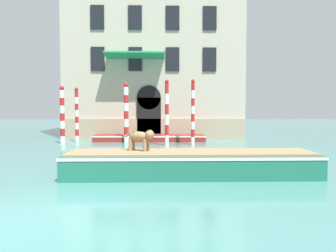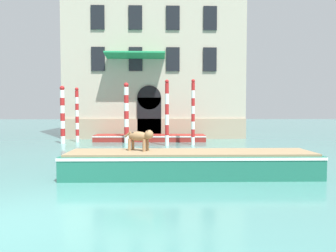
{
  "view_description": "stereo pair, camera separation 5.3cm",
  "coord_description": "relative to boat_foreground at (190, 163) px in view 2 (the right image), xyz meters",
  "views": [
    {
      "loc": [
        2.65,
        -5.9,
        2.03
      ],
      "look_at": [
        3.15,
        10.1,
        1.2
      ],
      "focal_mm": 35.0,
      "sensor_mm": 36.0,
      "label": 1
    },
    {
      "loc": [
        2.71,
        -5.9,
        2.03
      ],
      "look_at": [
        3.15,
        10.1,
        1.2
      ],
      "focal_mm": 35.0,
      "sensor_mm": 36.0,
      "label": 2
    }
  ],
  "objects": [
    {
      "name": "dog_on_deck",
      "position": [
        -1.51,
        0.14,
        0.79
      ],
      "size": [
        0.92,
        0.59,
        0.67
      ],
      "rotation": [
        0.0,
        0.0,
        -0.48
      ],
      "color": "#997047",
      "rests_on": "boat_foreground"
    },
    {
      "name": "mooring_pole_4",
      "position": [
        -0.5,
        8.32,
        1.45
      ],
      "size": [
        0.22,
        0.22,
        3.66
      ],
      "color": "white",
      "rests_on": "ground_plane"
    },
    {
      "name": "ground_plane",
      "position": [
        -3.65,
        -3.9,
        -0.4
      ],
      "size": [
        120.0,
        120.0,
        0.0
      ],
      "primitive_type": "plane",
      "color": "#427A75"
    },
    {
      "name": "palazzo_left",
      "position": [
        -1.26,
        15.38,
        8.08
      ],
      "size": [
        12.5,
        7.4,
        17.0
      ],
      "color": "#B2A893",
      "rests_on": "ground_plane"
    },
    {
      "name": "boat_moored_near_palazzo",
      "position": [
        -1.52,
        10.96,
        -0.19
      ],
      "size": [
        7.03,
        1.85,
        0.4
      ],
      "rotation": [
        0.0,
        0.0,
        -0.03
      ],
      "color": "maroon",
      "rests_on": "ground_plane"
    },
    {
      "name": "mooring_pole_1",
      "position": [
        -5.96,
        10.39,
        1.29
      ],
      "size": [
        0.22,
        0.22,
        3.35
      ],
      "color": "white",
      "rests_on": "ground_plane"
    },
    {
      "name": "mooring_pole_0",
      "position": [
        -2.9,
        9.91,
        1.43
      ],
      "size": [
        0.29,
        0.29,
        3.61
      ],
      "color": "white",
      "rests_on": "ground_plane"
    },
    {
      "name": "boat_foreground",
      "position": [
        0.0,
        0.0,
        0.0
      ],
      "size": [
        7.56,
        1.75,
        0.76
      ],
      "rotation": [
        0.0,
        0.0,
        -0.01
      ],
      "color": "#1E6651",
      "rests_on": "ground_plane"
    },
    {
      "name": "mooring_pole_2",
      "position": [
        -6.57,
        9.43,
        1.31
      ],
      "size": [
        0.27,
        0.27,
        3.38
      ],
      "color": "white",
      "rests_on": "ground_plane"
    },
    {
      "name": "mooring_pole_3",
      "position": [
        0.99,
        8.69,
        1.47
      ],
      "size": [
        0.21,
        0.21,
        3.72
      ],
      "color": "white",
      "rests_on": "ground_plane"
    }
  ]
}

